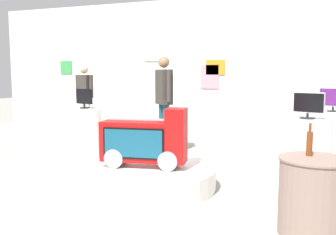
# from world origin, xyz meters

# --- Properties ---
(ground_plane) EXTENTS (30.00, 30.00, 0.00)m
(ground_plane) POSITION_xyz_m (0.00, 0.00, 0.00)
(ground_plane) COLOR #9E998E
(back_wall_display) EXTENTS (12.09, 0.13, 3.21)m
(back_wall_display) POSITION_xyz_m (0.01, 4.37, 1.60)
(back_wall_display) COLOR silver
(back_wall_display) RESTS_ON ground
(main_display_pedestal) EXTENTS (1.85, 1.85, 0.27)m
(main_display_pedestal) POSITION_xyz_m (0.13, -0.01, 0.14)
(main_display_pedestal) COLOR white
(main_display_pedestal) RESTS_ON ground
(novelty_firetruck_tv) EXTENTS (1.12, 0.50, 0.76)m
(novelty_firetruck_tv) POSITION_xyz_m (0.15, -0.02, 0.58)
(novelty_firetruck_tv) COLOR gray
(novelty_firetruck_tv) RESTS_ON main_display_pedestal
(display_pedestal_left_rear) EXTENTS (0.65, 0.65, 0.79)m
(display_pedestal_left_rear) POSITION_xyz_m (2.46, 2.90, 0.40)
(display_pedestal_left_rear) COLOR white
(display_pedestal_left_rear) RESTS_ON ground
(tv_on_left_rear) EXTENTS (0.51, 0.20, 0.42)m
(tv_on_left_rear) POSITION_xyz_m (2.46, 2.90, 1.02)
(tv_on_left_rear) COLOR black
(tv_on_left_rear) RESTS_ON display_pedestal_left_rear
(display_pedestal_center_rear) EXTENTS (0.73, 0.73, 0.79)m
(display_pedestal_center_rear) POSITION_xyz_m (2.06, 1.62, 0.40)
(display_pedestal_center_rear) COLOR white
(display_pedestal_center_rear) RESTS_ON ground
(tv_on_center_rear) EXTENTS (0.46, 0.22, 0.40)m
(tv_on_center_rear) POSITION_xyz_m (2.06, 1.62, 1.00)
(tv_on_center_rear) COLOR black
(tv_on_center_rear) RESTS_ON display_pedestal_center_rear
(display_pedestal_right_rear) EXTENTS (0.67, 0.67, 0.79)m
(display_pedestal_right_rear) POSITION_xyz_m (-1.98, 1.86, 0.40)
(display_pedestal_right_rear) COLOR white
(display_pedestal_right_rear) RESTS_ON ground
(tv_on_right_rear) EXTENTS (0.41, 0.18, 0.38)m
(tv_on_right_rear) POSITION_xyz_m (-1.98, 1.86, 1.00)
(tv_on_right_rear) COLOR black
(tv_on_right_rear) RESTS_ON display_pedestal_right_rear
(side_table_round) EXTENTS (0.65, 0.65, 0.71)m
(side_table_round) POSITION_xyz_m (2.17, -0.78, 0.36)
(side_table_round) COLOR gray
(side_table_round) RESTS_ON ground
(bottle_on_side_table) EXTENTS (0.06, 0.06, 0.30)m
(bottle_on_side_table) POSITION_xyz_m (2.11, -0.70, 0.83)
(bottle_on_side_table) COLOR brown
(bottle_on_side_table) RESTS_ON side_table_round
(shopper_browsing_near_truck) EXTENTS (0.40, 0.43, 1.76)m
(shopper_browsing_near_truck) POSITION_xyz_m (-0.38, 1.99, 1.04)
(shopper_browsing_near_truck) COLOR #194751
(shopper_browsing_near_truck) RESTS_ON ground
(shopper_browsing_rear) EXTENTS (0.53, 0.31, 1.66)m
(shopper_browsing_rear) POSITION_xyz_m (-2.74, 3.04, 0.98)
(shopper_browsing_rear) COLOR #B2ADA3
(shopper_browsing_rear) RESTS_ON ground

